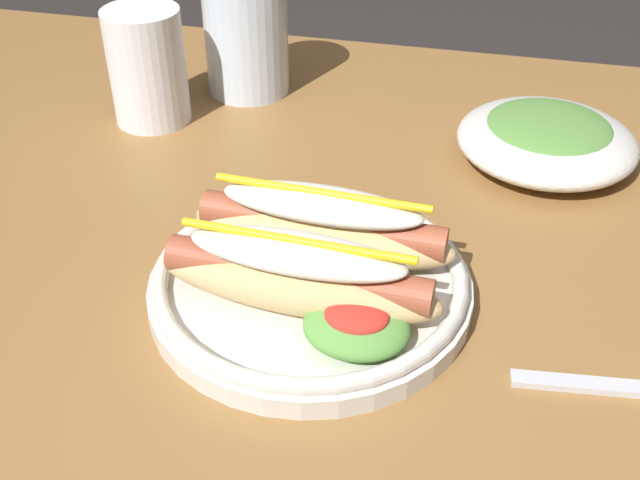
# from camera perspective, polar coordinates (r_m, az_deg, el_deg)

# --- Properties ---
(dining_table) EXTENTS (1.32, 0.86, 0.74)m
(dining_table) POSITION_cam_1_polar(r_m,az_deg,el_deg) (0.66, 7.28, -8.49)
(dining_table) COLOR olive
(dining_table) RESTS_ON ground_plane
(hot_dog_plate) EXTENTS (0.23, 0.23, 0.08)m
(hot_dog_plate) POSITION_cam_1_polar(r_m,az_deg,el_deg) (0.54, -0.61, -2.24)
(hot_dog_plate) COLOR silver
(hot_dog_plate) RESTS_ON dining_table
(fork) EXTENTS (0.12, 0.03, 0.00)m
(fork) POSITION_cam_1_polar(r_m,az_deg,el_deg) (0.53, 21.75, -10.23)
(fork) COLOR silver
(fork) RESTS_ON dining_table
(water_cup) EXTENTS (0.09, 0.09, 0.13)m
(water_cup) POSITION_cam_1_polar(r_m,az_deg,el_deg) (0.84, -5.54, 15.15)
(water_cup) COLOR silver
(water_cup) RESTS_ON dining_table
(extra_cup) EXTENTS (0.08, 0.08, 0.11)m
(extra_cup) POSITION_cam_1_polar(r_m,az_deg,el_deg) (0.79, -12.78, 12.51)
(extra_cup) COLOR white
(extra_cup) RESTS_ON dining_table
(side_bowl) EXTENTS (0.16, 0.16, 0.05)m
(side_bowl) POSITION_cam_1_polar(r_m,az_deg,el_deg) (0.74, 16.58, 7.29)
(side_bowl) COLOR silver
(side_bowl) RESTS_ON dining_table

